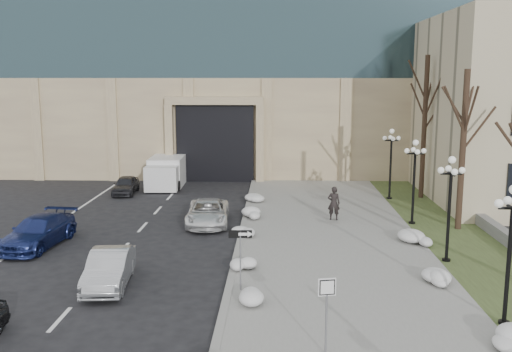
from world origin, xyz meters
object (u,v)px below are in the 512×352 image
Objects in this scene: lamppost_b at (450,195)px; car_d at (208,212)px; car_b at (109,269)px; keep_sign at (327,300)px; box_truck at (168,171)px; one_way_sign at (244,241)px; lamppost_d at (391,154)px; car_e at (126,185)px; lamppost_c at (414,170)px; car_c at (38,232)px; lamppost_a at (511,236)px; pedestrian at (334,203)px.

car_d is at bearing 150.96° from lamppost_b.
car_b is at bearing -109.45° from car_d.
keep_sign is (7.99, -5.54, 1.09)m from car_b.
box_truck is 1.45× the size of lamppost_b.
one_way_sign is 18.99m from lamppost_d.
car_e is 19.90m from lamppost_c.
lamppost_b reaches higher than car_c.
lamppost_c is at bearing -37.50° from box_truck.
lamppost_c reaches higher than car_d.
lamppost_b reaches higher than car_d.
lamppost_c is at bearing 56.92° from keep_sign.
lamppost_b reaches higher than car_e.
one_way_sign reaches higher than car_c.
box_truck reaches higher than car_b.
car_b is 14.58m from lamppost_a.
car_b is at bearing 133.66° from keep_sign.
lamppost_b is at bearing 1.55° from car_c.
lamppost_a is at bearing -19.65° from one_way_sign.
box_truck is (-1.72, 21.15, 0.35)m from car_b.
keep_sign is 22.69m from lamppost_d.
keep_sign is (12.05, -23.28, 1.17)m from car_e.
car_c is at bearing 28.04° from pedestrian.
one_way_sign is 0.52× the size of lamppost_c.
car_e is at bearing 105.75° from keep_sign.
pedestrian is 0.40× the size of lamppost_b.
car_d is 2.53× the size of pedestrian.
lamppost_a is at bearing 9.54° from keep_sign.
car_b is 7.12m from car_c.
car_d is 1.02× the size of lamppost_c.
car_c reaches higher than car_e.
lamppost_a is 6.50m from lamppost_b.
lamppost_d is at bearing 90.00° from lamppost_a.
lamppost_b is at bearing 44.06° from keep_sign.
lamppost_a reaches higher than pedestrian.
box_truck is 1.45× the size of lamppost_a.
box_truck is (3.24, 16.04, 0.33)m from car_c.
lamppost_d is at bearing 62.95° from keep_sign.
car_c is 15.65m from pedestrian.
lamppost_b is at bearing -90.00° from lamppost_d.
car_d is 13.16m from lamppost_b.
one_way_sign is (9.39, -18.30, 1.41)m from car_e.
car_d is 1.02× the size of lamppost_b.
lamppost_d is (4.27, 5.89, 2.00)m from pedestrian.
lamppost_d reaches higher than pedestrian.
car_d is 0.70× the size of box_truck.
lamppost_d is at bearing 90.00° from lamppost_c.
lamppost_b and lamppost_d have the same top height.
car_e is 23.27m from lamppost_b.
pedestrian is (14.72, 5.30, 0.35)m from car_c.
car_b is 1.17× the size of car_e.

